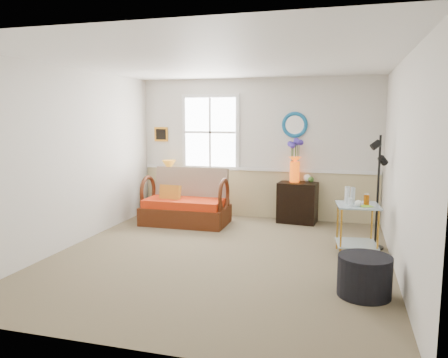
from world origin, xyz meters
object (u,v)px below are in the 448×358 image
(lamp_stand, at_px, (168,200))
(ottoman, at_px, (365,276))
(side_table, at_px, (357,230))
(floor_lamp, at_px, (378,193))
(cabinet, at_px, (297,203))
(loveseat, at_px, (185,197))

(lamp_stand, distance_m, ottoman, 4.73)
(side_table, height_order, ottoman, side_table)
(side_table, xyz_separation_m, floor_lamp, (0.28, 0.39, 0.47))
(cabinet, distance_m, ottoman, 3.27)
(cabinet, xyz_separation_m, floor_lamp, (1.27, -1.27, 0.46))
(cabinet, relative_size, ottoman, 1.28)
(cabinet, xyz_separation_m, ottoman, (1.05, -3.10, -0.15))
(lamp_stand, xyz_separation_m, side_table, (3.50, -1.68, 0.07))
(loveseat, distance_m, cabinet, 2.02)
(cabinet, relative_size, floor_lamp, 0.44)
(lamp_stand, bearing_deg, side_table, -25.60)
(cabinet, height_order, ottoman, cabinet)
(loveseat, bearing_deg, floor_lamp, -11.74)
(lamp_stand, relative_size, side_table, 0.81)
(lamp_stand, height_order, side_table, side_table)
(side_table, bearing_deg, loveseat, 160.49)
(floor_lamp, height_order, ottoman, floor_lamp)
(loveseat, bearing_deg, cabinet, 18.07)
(cabinet, bearing_deg, lamp_stand, -174.85)
(floor_lamp, relative_size, ottoman, 2.90)
(loveseat, bearing_deg, lamp_stand, 132.45)
(floor_lamp, bearing_deg, loveseat, 147.39)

